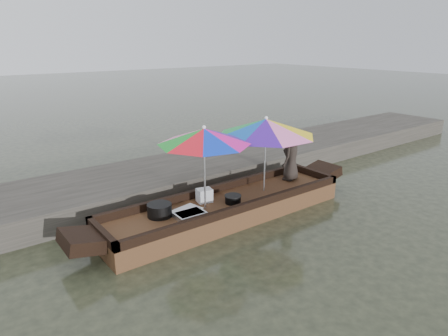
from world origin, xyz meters
TOP-DOWN VIEW (x-y plane):
  - water at (0.00, 0.00)m, footprint 80.00×80.00m
  - dock at (0.00, 2.20)m, footprint 22.00×2.20m
  - boat_hull at (0.00, 0.00)m, footprint 5.06×1.20m
  - cooking_pot at (-1.37, 0.17)m, footprint 0.44×0.44m
  - tray_crayfish at (-0.96, -0.18)m, footprint 0.54×0.38m
  - tray_scallop at (-0.91, 0.01)m, footprint 0.59×0.46m
  - charcoal_grill at (0.04, -0.13)m, footprint 0.30×0.30m
  - supply_bag at (-0.36, 0.25)m, footprint 0.32×0.27m
  - vendor at (1.91, 0.17)m, footprint 0.63×0.52m
  - umbrella_bow at (-0.51, 0.00)m, footprint 1.92×1.92m
  - umbrella_stern at (0.96, 0.00)m, footprint 2.63×2.63m

SIDE VIEW (x-z plane):
  - water at x=0.00m, z-range 0.00..0.00m
  - boat_hull at x=0.00m, z-range 0.00..0.35m
  - dock at x=0.00m, z-range 0.00..0.50m
  - tray_scallop at x=-0.91m, z-range 0.35..0.41m
  - tray_crayfish at x=-0.96m, z-range 0.35..0.44m
  - charcoal_grill at x=0.04m, z-range 0.35..0.49m
  - cooking_pot at x=-1.37m, z-range 0.35..0.58m
  - supply_bag at x=-0.36m, z-range 0.35..0.61m
  - vendor at x=1.91m, z-range 0.35..1.45m
  - umbrella_bow at x=-0.51m, z-range 0.35..1.90m
  - umbrella_stern at x=0.96m, z-range 0.35..1.90m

